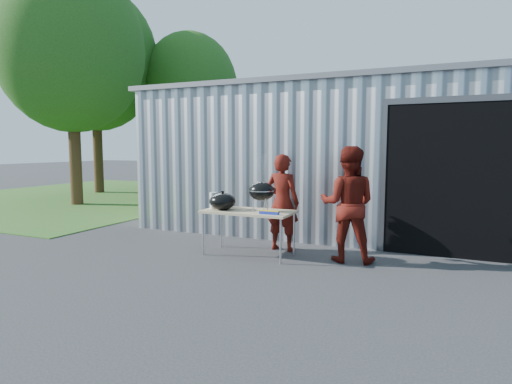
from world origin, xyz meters
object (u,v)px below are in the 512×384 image
at_px(folding_table, 249,213).
at_px(person_bystander, 348,204).
at_px(kettle_grill, 262,186).
at_px(person_cook, 282,202).

relative_size(folding_table, person_bystander, 0.83).
height_order(kettle_grill, person_bystander, person_bystander).
distance_m(folding_table, kettle_grill, 0.52).
bearing_deg(kettle_grill, folding_table, 176.81).
distance_m(folding_table, person_cook, 0.68).
xyz_separation_m(kettle_grill, person_bystander, (1.35, 0.30, -0.27)).
bearing_deg(kettle_grill, person_bystander, 12.43).
bearing_deg(person_cook, person_bystander, 171.96).
xyz_separation_m(person_cook, person_bystander, (1.20, -0.26, 0.07)).
distance_m(folding_table, person_bystander, 1.63).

